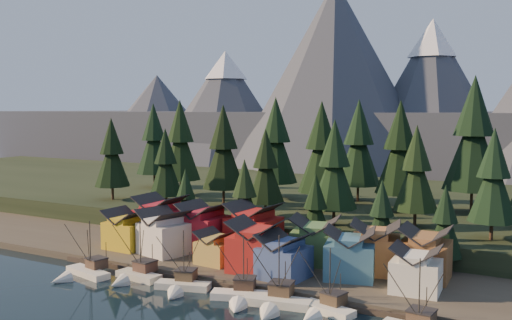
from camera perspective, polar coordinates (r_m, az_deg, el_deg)
The scene contains 43 objects.
ground at distance 90.69m, azimuth -7.42°, elevation -15.32°, with size 500.00×500.00×0.00m, color black.
shore_strip at distance 123.48m, azimuth 3.75°, elevation -9.35°, with size 400.00×50.00×1.50m, color #3D372C.
hillside at distance 168.68m, azimuth 10.99°, elevation -4.72°, with size 420.00×100.00×6.00m, color black.
dock at distance 103.55m, azimuth -1.89°, elevation -12.36°, with size 80.00×4.00×1.00m, color #3F372D.
mountain_ridge at distance 287.27m, azimuth 17.85°, elevation 3.80°, with size 560.00×190.00×90.00m.
boat_0 at distance 113.99m, azimuth -17.01°, elevation -10.09°, with size 11.22×11.81×11.62m.
boat_1 at distance 109.19m, azimuth -12.08°, elevation -10.49°, with size 9.73×10.40×12.17m.
boat_2 at distance 102.13m, azimuth -7.55°, elevation -11.66°, with size 10.36×10.84×11.53m.
boat_3 at distance 96.02m, azimuth -1.45°, elevation -12.71°, with size 11.28×11.71×11.92m.
boat_4 at distance 92.81m, azimuth 1.95°, elevation -13.24°, with size 11.74×12.46×12.72m.
boat_5 at distance 90.72m, azimuth 6.81°, elevation -13.79°, with size 9.45×10.02×11.40m.
house_front_0 at distance 127.03m, azimuth -12.74°, elevation -6.65°, with size 8.77×8.32×8.46m.
house_front_1 at distance 120.75m, azimuth -9.18°, elevation -6.99°, with size 10.84×10.58×9.30m.
house_front_2 at distance 112.61m, azimuth -4.03°, elevation -8.60°, with size 7.16×7.21×6.48m.
house_front_3 at distance 107.12m, azimuth 0.08°, elevation -8.40°, with size 10.28×9.89×9.61m.
house_front_4 at distance 103.06m, azimuth 2.80°, elevation -9.43°, with size 8.72×9.27×8.04m.
house_front_5 at distance 103.80m, azimuth 9.37°, elevation -9.09°, with size 10.28×9.72×9.03m.
house_front_6 at distance 98.84m, azimuth 15.71°, elevation -10.35°, with size 8.17×7.77×7.74m.
house_back_0 at distance 131.49m, azimuth -9.53°, elevation -5.70°, with size 9.86×9.48×10.58m.
house_back_1 at distance 122.83m, azimuth -5.28°, elevation -6.53°, with size 9.68×9.79×10.14m.
house_back_2 at distance 119.82m, azimuth -0.24°, elevation -6.69°, with size 10.48×9.72×10.59m.
house_back_3 at distance 112.73m, azimuth 5.95°, elevation -7.85°, with size 10.68×9.94×9.23m.
house_back_4 at distance 108.22m, azimuth 11.86°, elevation -8.42°, with size 10.41×10.15×9.46m.
house_back_5 at distance 106.35m, azimuth 16.57°, elevation -8.79°, with size 8.71×8.81×9.39m.
tree_hill_0 at distance 165.24m, azimuth -14.22°, elevation 0.49°, with size 9.94×9.94×23.15m.
tree_hill_1 at distance 169.68m, azimuth -7.58°, elevation 1.69°, with size 12.18×12.18×28.36m.
tree_hill_2 at distance 148.09m, azimuth -9.03°, elevation -0.45°, with size 8.90×8.90×20.74m.
tree_hill_3 at distance 151.90m, azimuth -3.28°, elevation 1.00°, with size 11.52×11.52×26.84m.
tree_hill_4 at distance 160.94m, azimuth 1.97°, elevation 1.67°, with size 12.46×12.46×29.03m.
tree_hill_5 at distance 134.59m, azimuth 0.97°, elevation -0.89°, with size 9.02×9.02×21.00m.
tree_hill_6 at distance 144.45m, azimuth 6.56°, elevation 0.95°, with size 11.89×11.89×27.70m.
tree_hill_7 at distance 125.24m, azimuth 7.84°, elevation -0.77°, with size 10.08×10.08×23.49m.
tree_hill_8 at distance 145.41m, azimuth 14.19°, elevation 0.90°, with size 11.99×11.99×27.92m.
tree_hill_9 at distance 127.34m, azimuth 15.71°, elevation -1.12°, with size 9.56×9.56×22.27m.
tree_hill_10 at distance 149.95m, azimuth 20.93°, elevation 2.11°, with size 14.58×14.58×33.96m.
tree_hill_11 at distance 119.81m, azimuth 22.64°, elevation -1.76°, with size 9.47×9.47×22.06m.
tree_hill_15 at distance 158.94m, azimuth 10.22°, elevation 1.41°, with size 12.16×12.16×28.32m.
tree_hill_16 at distance 188.60m, azimuth -10.18°, elevation 1.85°, with size 11.80×11.80×27.48m.
tree_shore_0 at distance 135.48m, azimuth -7.04°, elevation -3.93°, with size 6.95×6.95×16.20m.
tree_shore_1 at distance 126.63m, azimuth -1.15°, elevation -3.80°, with size 8.20×8.20×19.11m.
tree_shore_2 at distance 119.37m, azimuth 5.96°, elevation -4.95°, with size 7.28×7.28×16.97m.
tree_shore_3 at distance 114.83m, azimuth 12.44°, elevation -5.60°, with size 7.05×7.05×16.43m.
tree_shore_4 at distance 112.16m, azimuth 18.37°, elevation -6.07°, with size 6.94×6.94×16.18m.
Camera 1 is at (50.45, -68.38, 31.68)m, focal length 40.00 mm.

